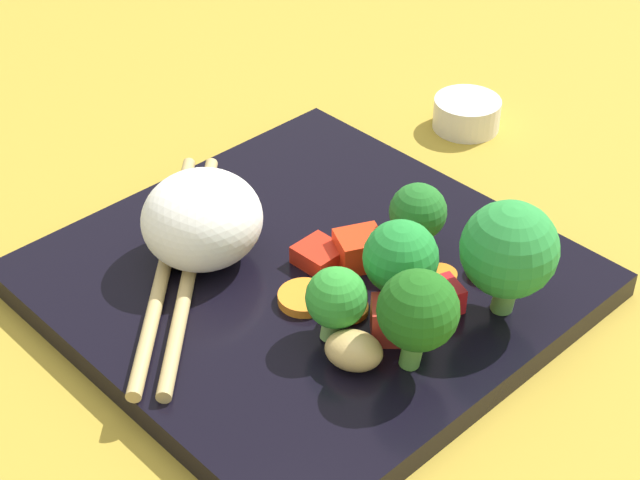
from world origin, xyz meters
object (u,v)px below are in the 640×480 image
Objects in this scene: square_plate at (308,281)px; carrot_slice_0 at (347,308)px; broccoli_floret_2 at (509,250)px; chopstick_pair at (178,263)px; rice_mound at (202,219)px; sauce_cup at (467,114)px.

carrot_slice_0 is (-4.32, 1.20, 1.04)cm from square_plate.
chopstick_pair is at bearing 31.47° from broccoli_floret_2.
square_plate is 4.60cm from carrot_slice_0.
square_plate is at bearing 24.25° from broccoli_floret_2.
rice_mound reaches higher than square_plate.
rice_mound is at bearing 27.13° from broccoli_floret_2.
sauce_cup is at bearing -48.64° from broccoli_floret_2.
rice_mound reaches higher than sauce_cup.
broccoli_floret_2 is 9.96cm from carrot_slice_0.
chopstick_pair is (5.91, 5.38, 1.26)cm from square_plate.
broccoli_floret_2 is at bearing -155.75° from square_plate.
square_plate is 13.10cm from broccoli_floret_2.
square_plate is at bearing 102.23° from sauce_cup.
rice_mound is 3.16cm from chopstick_pair.
sauce_cup is (4.97, -22.93, 0.38)cm from square_plate.
sauce_cup is (-0.58, -26.45, -3.40)cm from rice_mound.
chopstick_pair reaches higher than sauce_cup.
rice_mound is at bearing 88.75° from sauce_cup.
square_plate is 7.58cm from rice_mound.
rice_mound is 1.00× the size of broccoli_floret_2.
chopstick_pair is at bearing 78.98° from rice_mound.
rice_mound is 3.01× the size of carrot_slice_0.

